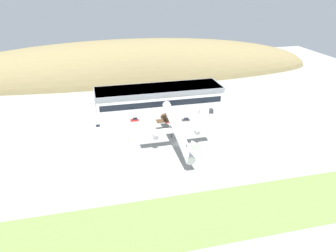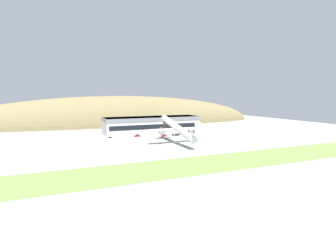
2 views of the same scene
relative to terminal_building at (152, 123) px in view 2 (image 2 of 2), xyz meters
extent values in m
plane|color=gray|center=(-1.78, -49.79, -6.99)|extent=(389.60, 389.60, 0.00)
cube|color=#759947|center=(-1.78, -101.32, -6.95)|extent=(350.64, 26.31, 0.08)
ellipsoid|color=olive|center=(-10.09, 69.65, -6.99)|extent=(312.99, 61.31, 57.61)
cube|color=silver|center=(0.00, 0.02, -0.82)|extent=(74.82, 19.82, 12.35)
cube|color=gray|center=(0.00, 0.02, 4.24)|extent=(76.02, 21.02, 2.22)
cube|color=black|center=(0.00, -9.94, -1.44)|extent=(71.82, 0.16, 3.46)
cylinder|color=white|center=(-3.23, -53.74, 2.69)|extent=(4.02, 42.64, 12.56)
cone|color=white|center=(-3.23, -76.82, 7.44)|extent=(3.94, 5.13, 4.75)
cone|color=#4C331E|center=(-3.23, -30.27, -2.15)|extent=(3.94, 5.92, 4.92)
cube|color=#4C331E|center=(-3.23, -33.42, 2.22)|extent=(0.50, 5.05, 8.01)
cube|color=#4C331E|center=(-3.23, -33.22, -1.54)|extent=(10.46, 2.83, 0.92)
cube|color=white|center=(-3.23, -51.65, 1.55)|extent=(33.07, 3.62, 1.17)
cylinder|color=#9E9EA3|center=(-13.15, -52.18, 0.11)|extent=(2.30, 3.99, 2.98)
cylinder|color=#9E9EA3|center=(6.69, -52.18, 0.11)|extent=(2.30, 3.99, 2.98)
cylinder|color=#2D2D2D|center=(-5.44, -51.65, -0.65)|extent=(0.28, 0.28, 2.20)
cylinder|color=#2D2D2D|center=(-5.44, -51.65, -1.75)|extent=(0.45, 1.10, 1.10)
cylinder|color=#2D2D2D|center=(-1.02, -51.65, -0.65)|extent=(0.28, 0.28, 2.20)
cylinder|color=#2D2D2D|center=(-1.02, -51.65, -1.75)|extent=(0.45, 1.10, 1.10)
cylinder|color=#2D2D2D|center=(-3.23, -68.38, 2.91)|extent=(0.22, 0.22, 1.98)
cylinder|color=#2D2D2D|center=(-3.23, -68.38, 1.92)|extent=(0.30, 0.83, 0.82)
cube|color=#B21E1E|center=(-17.65, -17.70, -6.53)|extent=(4.31, 1.95, 0.92)
cube|color=black|center=(-17.43, -17.70, -5.70)|extent=(2.38, 1.63, 0.75)
cube|color=silver|center=(-37.49, -22.19, -6.53)|extent=(3.82, 2.09, 0.92)
cube|color=black|center=(-37.67, -22.21, -5.70)|extent=(2.15, 1.68, 0.75)
cube|color=#B21E1E|center=(0.26, -24.20, -6.58)|extent=(3.99, 2.02, 0.83)
cube|color=black|center=(0.07, -24.22, -5.83)|extent=(2.24, 1.61, 0.68)
cube|color=#333338|center=(9.89, -23.96, -6.60)|extent=(4.30, 2.16, 0.79)
cube|color=black|center=(10.10, -23.97, -5.89)|extent=(2.41, 1.73, 0.64)
cube|color=#333338|center=(27.07, -16.94, -5.75)|extent=(2.73, 2.64, 2.49)
cube|color=black|center=(28.40, -17.01, -5.30)|extent=(0.19, 2.13, 1.10)
cube|color=silver|center=(23.01, -16.72, -5.51)|extent=(5.66, 2.80, 2.97)
cube|color=orange|center=(-24.28, -40.94, -6.98)|extent=(0.52, 0.52, 0.03)
cone|color=orange|center=(-24.28, -40.94, -6.69)|extent=(0.40, 0.40, 0.55)
camera|label=1|loc=(-39.13, -182.18, 66.39)|focal=35.00mm
camera|label=2|loc=(-69.30, -194.82, 21.51)|focal=28.00mm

